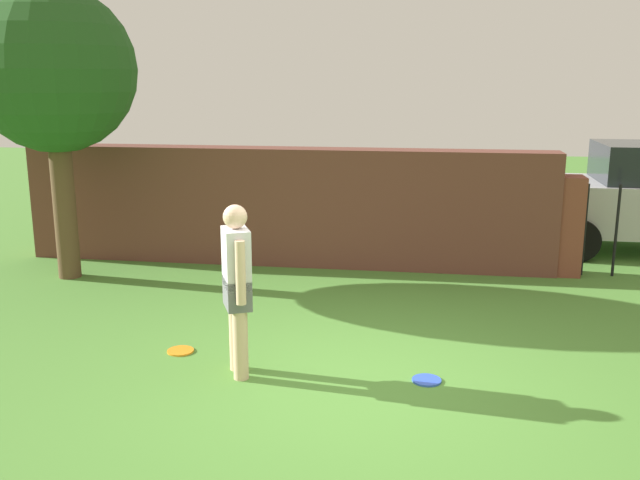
% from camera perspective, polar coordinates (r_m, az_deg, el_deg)
% --- Properties ---
extents(ground_plane, '(40.00, 40.00, 0.00)m').
position_cam_1_polar(ground_plane, '(6.46, 2.96, -11.89)').
color(ground_plane, '#4C8433').
extents(brick_wall, '(7.81, 0.50, 1.73)m').
position_cam_1_polar(brick_wall, '(10.38, -2.91, 2.74)').
color(brick_wall, brown).
rests_on(brick_wall, ground).
extents(tree, '(2.18, 2.18, 3.92)m').
position_cam_1_polar(tree, '(10.08, -20.88, 12.65)').
color(tree, brown).
rests_on(tree, ground).
extents(person, '(0.35, 0.50, 1.62)m').
position_cam_1_polar(person, '(6.46, -6.78, -3.44)').
color(person, beige).
rests_on(person, ground).
extents(frisbee_orange, '(0.27, 0.27, 0.02)m').
position_cam_1_polar(frisbee_orange, '(7.36, -11.28, -8.84)').
color(frisbee_orange, orange).
rests_on(frisbee_orange, ground).
extents(frisbee_blue, '(0.27, 0.27, 0.02)m').
position_cam_1_polar(frisbee_blue, '(6.65, 8.67, -11.21)').
color(frisbee_blue, blue).
rests_on(frisbee_blue, ground).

